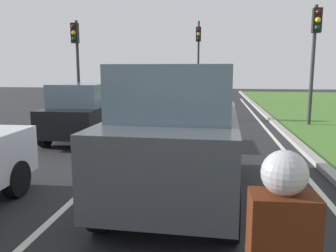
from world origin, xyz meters
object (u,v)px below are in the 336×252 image
(car_hatchback_far, at_px, (85,112))
(rider_person, at_px, (281,237))
(car_suv_ahead, at_px, (180,131))
(traffic_light_far_median, at_px, (198,49))
(traffic_light_near_right, at_px, (315,44))
(traffic_light_overhead_left, at_px, (76,51))

(car_hatchback_far, relative_size, rider_person, 3.19)
(car_suv_ahead, height_order, traffic_light_far_median, traffic_light_far_median)
(traffic_light_near_right, bearing_deg, traffic_light_far_median, 118.53)
(car_suv_ahead, bearing_deg, traffic_light_near_right, 64.42)
(car_suv_ahead, xyz_separation_m, car_hatchback_far, (-3.48, 4.59, -0.28))
(car_suv_ahead, xyz_separation_m, traffic_light_far_median, (-0.54, 17.14, 2.32))
(car_hatchback_far, bearing_deg, traffic_light_far_median, 77.19)
(traffic_light_far_median, bearing_deg, car_suv_ahead, -88.19)
(car_suv_ahead, distance_m, traffic_light_near_right, 9.51)
(car_hatchback_far, relative_size, traffic_light_far_median, 0.70)
(rider_person, xyz_separation_m, traffic_light_near_right, (3.29, 12.01, 1.98))
(traffic_light_overhead_left, bearing_deg, car_hatchback_far, -66.01)
(car_hatchback_far, bearing_deg, rider_person, -61.33)
(car_suv_ahead, bearing_deg, traffic_light_overhead_left, 122.54)
(traffic_light_near_right, relative_size, traffic_light_overhead_left, 1.04)
(traffic_light_near_right, xyz_separation_m, traffic_light_far_median, (-4.84, 8.89, 0.32))
(car_suv_ahead, height_order, traffic_light_overhead_left, traffic_light_overhead_left)
(car_hatchback_far, height_order, traffic_light_near_right, traffic_light_near_right)
(car_hatchback_far, bearing_deg, traffic_light_overhead_left, 114.37)
(car_hatchback_far, height_order, traffic_light_overhead_left, traffic_light_overhead_left)
(traffic_light_near_right, bearing_deg, traffic_light_overhead_left, 171.17)
(car_suv_ahead, distance_m, traffic_light_far_median, 17.31)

